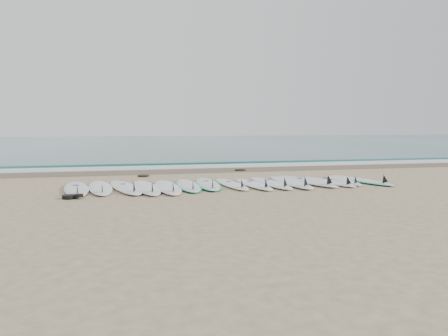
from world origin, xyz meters
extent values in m
plane|color=tan|center=(0.00, 0.00, 0.00)|extent=(120.00, 120.00, 0.00)
cube|color=#246668|center=(0.00, 32.50, 0.01)|extent=(120.00, 55.00, 0.03)
cube|color=brown|center=(0.00, 4.10, 0.01)|extent=(120.00, 1.80, 0.01)
cube|color=silver|center=(0.00, 5.50, 0.02)|extent=(120.00, 1.40, 0.04)
cube|color=#246668|center=(0.00, 7.00, 0.05)|extent=(120.00, 1.00, 0.10)
ellipsoid|color=white|center=(-3.94, 0.07, 0.05)|extent=(0.89, 2.87, 0.09)
cone|color=black|center=(-3.83, -0.96, 0.21)|extent=(0.27, 0.33, 0.30)
cylinder|color=navy|center=(-3.97, 0.34, 0.10)|extent=(0.18, 0.18, 0.01)
ellipsoid|color=white|center=(-3.37, 0.11, 0.05)|extent=(0.79, 2.81, 0.09)
cone|color=black|center=(-3.29, -0.90, 0.21)|extent=(0.26, 0.31, 0.30)
ellipsoid|color=white|center=(-2.76, 0.02, 0.05)|extent=(1.08, 2.92, 0.09)
cone|color=black|center=(-2.58, -1.01, 0.22)|extent=(0.29, 0.34, 0.31)
cylinder|color=navy|center=(-2.81, 0.30, 0.10)|extent=(0.19, 0.19, 0.01)
ellipsoid|color=white|center=(-2.24, -0.14, 0.05)|extent=(0.79, 2.86, 0.09)
cone|color=black|center=(-2.17, -1.17, 0.21)|extent=(0.26, 0.32, 0.30)
ellipsoid|color=white|center=(-1.70, -0.19, 0.05)|extent=(0.62, 2.84, 0.09)
cone|color=black|center=(-1.69, -1.23, 0.21)|extent=(0.24, 0.30, 0.30)
ellipsoid|color=white|center=(-1.14, 0.04, 0.04)|extent=(0.63, 2.61, 0.08)
ellipsoid|color=#05BA82|center=(-1.14, 0.04, 0.04)|extent=(0.72, 2.64, 0.06)
cone|color=black|center=(-1.17, -0.91, 0.20)|extent=(0.23, 0.28, 0.28)
ellipsoid|color=white|center=(-0.58, 0.19, 0.05)|extent=(0.76, 2.71, 0.09)
ellipsoid|color=#05BA82|center=(-0.58, 0.19, 0.04)|extent=(0.85, 2.74, 0.06)
cone|color=black|center=(-0.65, -0.79, 0.20)|extent=(0.25, 0.30, 0.29)
cylinder|color=navy|center=(-0.56, 0.45, 0.09)|extent=(0.17, 0.17, 0.01)
ellipsoid|color=white|center=(0.03, 0.01, 0.04)|extent=(0.61, 2.50, 0.08)
cone|color=black|center=(0.07, -0.90, 0.19)|extent=(0.22, 0.27, 0.26)
cylinder|color=navy|center=(0.02, 0.24, 0.08)|extent=(0.15, 0.15, 0.01)
ellipsoid|color=white|center=(0.59, -0.15, 0.04)|extent=(0.65, 2.55, 0.08)
cone|color=black|center=(0.64, -1.07, 0.19)|extent=(0.23, 0.28, 0.27)
cylinder|color=navy|center=(0.58, 0.09, 0.09)|extent=(0.15, 0.15, 0.01)
ellipsoid|color=white|center=(1.12, -0.06, 0.05)|extent=(0.66, 2.74, 0.09)
cone|color=black|center=(1.16, -1.05, 0.21)|extent=(0.24, 0.30, 0.29)
cylinder|color=navy|center=(1.11, 0.20, 0.09)|extent=(0.16, 0.16, 0.01)
ellipsoid|color=white|center=(1.70, -0.06, 0.05)|extent=(0.64, 2.87, 0.09)
cone|color=black|center=(1.69, -1.11, 0.22)|extent=(0.25, 0.31, 0.31)
ellipsoid|color=white|center=(2.24, 0.07, 0.05)|extent=(1.06, 2.95, 0.09)
cone|color=black|center=(2.41, -0.97, 0.22)|extent=(0.29, 0.34, 0.31)
cylinder|color=navy|center=(2.19, 0.35, 0.10)|extent=(0.19, 0.19, 0.01)
ellipsoid|color=white|center=(2.80, -0.15, 0.04)|extent=(0.87, 2.51, 0.08)
cone|color=black|center=(2.93, -1.04, 0.19)|extent=(0.24, 0.29, 0.26)
ellipsoid|color=white|center=(3.37, 0.03, 0.04)|extent=(0.77, 2.42, 0.08)
cone|color=black|center=(3.27, -0.84, 0.18)|extent=(0.23, 0.28, 0.25)
ellipsoid|color=white|center=(3.88, -0.08, 0.04)|extent=(0.92, 2.63, 0.08)
ellipsoid|color=#05BA82|center=(3.88, -0.08, 0.04)|extent=(1.01, 2.67, 0.06)
cone|color=black|center=(4.03, -1.01, 0.20)|extent=(0.26, 0.31, 0.28)
ellipsoid|color=black|center=(-2.14, 2.65, 0.04)|extent=(0.39, 0.30, 0.08)
ellipsoid|color=black|center=(1.35, 3.67, 0.04)|extent=(0.41, 0.32, 0.08)
cylinder|color=black|center=(-3.98, -1.21, 0.04)|extent=(0.32, 0.32, 0.08)
cylinder|color=black|center=(-3.78, -1.31, 0.08)|extent=(0.20, 0.20, 0.06)
camera|label=1|loc=(-2.96, -11.27, 1.59)|focal=35.00mm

